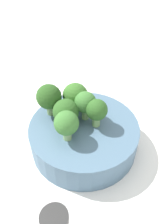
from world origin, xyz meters
TOP-DOWN VIEW (x-y plane):
  - ground_plane at (0.00, 0.00)m, footprint 3.00×3.00m
  - bowl at (0.00, 0.00)m, footprint 0.20×0.20m
  - broccoli_floret_0 at (0.01, 0.04)m, footprint 0.04×0.04m
  - broccoli_floret_1 at (-0.02, -0.01)m, footprint 0.04×0.04m
  - broccoli_floret_2 at (0.01, -0.02)m, footprint 0.04×0.04m
  - broccoli_floret_3 at (0.03, 0.01)m, footprint 0.05×0.05m
  - broccoli_floret_4 at (0.07, 0.00)m, footprint 0.05×0.05m
  - broccoli_floret_5 at (0.03, -0.03)m, footprint 0.05×0.05m
  - almond_crumb_1 at (0.11, -0.04)m, footprint 0.01×0.01m

SIDE VIEW (x-z plane):
  - ground_plane at x=0.00m, z-range 0.00..0.00m
  - almond_crumb_1 at x=0.11m, z-range 0.00..0.01m
  - bowl at x=0.00m, z-range 0.00..0.05m
  - broccoli_floret_3 at x=0.03m, z-range 0.06..0.11m
  - broccoli_floret_5 at x=0.03m, z-range 0.06..0.11m
  - broccoli_floret_1 at x=-0.02m, z-range 0.06..0.11m
  - broccoli_floret_0 at x=0.01m, z-range 0.06..0.12m
  - broccoli_floret_2 at x=0.01m, z-range 0.06..0.12m
  - broccoli_floret_4 at x=0.07m, z-range 0.06..0.12m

